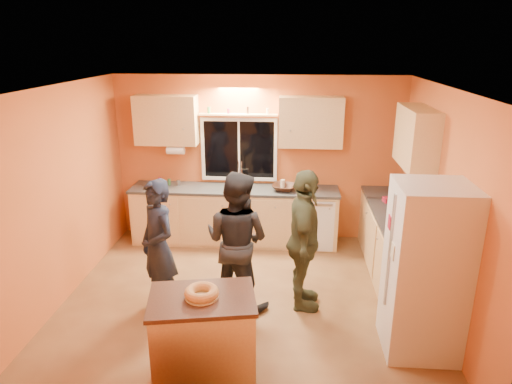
# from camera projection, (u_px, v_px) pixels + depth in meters

# --- Properties ---
(ground) EXTENTS (4.50, 4.50, 0.00)m
(ground) POSITION_uv_depth(u_px,v_px,m) (246.00, 298.00, 5.74)
(ground) COLOR brown
(ground) RESTS_ON ground
(room_shell) EXTENTS (4.54, 4.04, 2.61)m
(room_shell) POSITION_uv_depth(u_px,v_px,m) (258.00, 166.00, 5.61)
(room_shell) COLOR #D46B36
(room_shell) RESTS_ON ground
(back_counter) EXTENTS (4.23, 0.62, 0.90)m
(back_counter) POSITION_uv_depth(u_px,v_px,m) (257.00, 216.00, 7.20)
(back_counter) COLOR tan
(back_counter) RESTS_ON ground
(right_counter) EXTENTS (0.62, 1.84, 0.90)m
(right_counter) POSITION_uv_depth(u_px,v_px,m) (399.00, 254.00, 5.93)
(right_counter) COLOR tan
(right_counter) RESTS_ON ground
(refrigerator) EXTENTS (0.72, 0.70, 1.80)m
(refrigerator) POSITION_uv_depth(u_px,v_px,m) (425.00, 271.00, 4.56)
(refrigerator) COLOR silver
(refrigerator) RESTS_ON ground
(island) EXTENTS (1.05, 0.81, 0.92)m
(island) POSITION_uv_depth(u_px,v_px,m) (204.00, 340.00, 4.20)
(island) COLOR tan
(island) RESTS_ON ground
(bundt_pastry) EXTENTS (0.31, 0.31, 0.09)m
(bundt_pastry) POSITION_uv_depth(u_px,v_px,m) (202.00, 293.00, 4.04)
(bundt_pastry) COLOR #B9844C
(bundt_pastry) RESTS_ON island
(person_left) EXTENTS (0.69, 0.70, 1.62)m
(person_left) POSITION_uv_depth(u_px,v_px,m) (158.00, 247.00, 5.29)
(person_left) COLOR black
(person_left) RESTS_ON ground
(person_center) EXTENTS (1.00, 0.90, 1.69)m
(person_center) POSITION_uv_depth(u_px,v_px,m) (237.00, 241.00, 5.37)
(person_center) COLOR black
(person_center) RESTS_ON ground
(person_right) EXTENTS (0.43, 1.01, 1.72)m
(person_right) POSITION_uv_depth(u_px,v_px,m) (304.00, 241.00, 5.32)
(person_right) COLOR #393D27
(person_right) RESTS_ON ground
(mixing_bowl) EXTENTS (0.44, 0.44, 0.09)m
(mixing_bowl) POSITION_uv_depth(u_px,v_px,m) (284.00, 187.00, 6.98)
(mixing_bowl) COLOR black
(mixing_bowl) RESTS_ON back_counter
(utensil_crock) EXTENTS (0.14, 0.14, 0.17)m
(utensil_crock) POSITION_uv_depth(u_px,v_px,m) (241.00, 182.00, 7.09)
(utensil_crock) COLOR beige
(utensil_crock) RESTS_ON back_counter
(potted_plant) EXTENTS (0.31, 0.29, 0.28)m
(potted_plant) POSITION_uv_depth(u_px,v_px,m) (417.00, 237.00, 4.99)
(potted_plant) COLOR gray
(potted_plant) RESTS_ON right_counter
(red_box) EXTENTS (0.18, 0.15, 0.07)m
(red_box) POSITION_uv_depth(u_px,v_px,m) (389.00, 200.00, 6.47)
(red_box) COLOR maroon
(red_box) RESTS_ON right_counter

